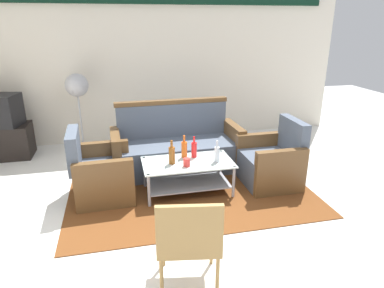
% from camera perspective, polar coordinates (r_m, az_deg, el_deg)
% --- Properties ---
extents(ground_plane, '(14.00, 14.00, 0.00)m').
position_cam_1_polar(ground_plane, '(3.71, 1.99, -13.32)').
color(ground_plane, white).
extents(wall_back, '(6.52, 0.19, 2.80)m').
position_cam_1_polar(wall_back, '(6.13, -5.36, 14.56)').
color(wall_back, silver).
rests_on(wall_back, ground).
extents(rug, '(2.99, 2.11, 0.01)m').
position_cam_1_polar(rug, '(4.41, -0.40, -7.48)').
color(rug, brown).
rests_on(rug, ground).
extents(couch, '(1.82, 0.79, 0.96)m').
position_cam_1_polar(couch, '(4.87, -2.63, -0.80)').
color(couch, '#4C5666').
rests_on(couch, rug).
extents(armchair_left, '(0.72, 0.78, 0.85)m').
position_cam_1_polar(armchair_left, '(4.27, -14.98, -4.99)').
color(armchair_left, '#4C5666').
rests_on(armchair_left, rug).
extents(armchair_right, '(0.70, 0.76, 0.85)m').
position_cam_1_polar(armchair_right, '(4.58, 13.12, -3.10)').
color(armchair_right, '#4C5666').
rests_on(armchair_right, rug).
extents(coffee_table, '(1.10, 0.60, 0.40)m').
position_cam_1_polar(coffee_table, '(4.23, -0.72, -4.73)').
color(coffee_table, silver).
rests_on(coffee_table, rug).
extents(bottle_brown, '(0.08, 0.08, 0.30)m').
position_cam_1_polar(bottle_brown, '(4.09, -3.39, -1.82)').
color(bottle_brown, brown).
rests_on(bottle_brown, coffee_table).
extents(bottle_clear, '(0.06, 0.06, 0.27)m').
position_cam_1_polar(bottle_clear, '(4.15, 4.18, -1.65)').
color(bottle_clear, silver).
rests_on(bottle_clear, coffee_table).
extents(bottle_orange, '(0.07, 0.07, 0.29)m').
position_cam_1_polar(bottle_orange, '(4.27, -1.31, -0.86)').
color(bottle_orange, '#D85919').
rests_on(bottle_orange, coffee_table).
extents(bottle_red, '(0.07, 0.07, 0.27)m').
position_cam_1_polar(bottle_red, '(4.28, 0.35, -0.90)').
color(bottle_red, red).
rests_on(bottle_red, coffee_table).
extents(cup, '(0.08, 0.08, 0.10)m').
position_cam_1_polar(cup, '(4.03, -0.89, -3.07)').
color(cup, red).
rests_on(cup, coffee_table).
extents(tv_stand, '(0.80, 0.50, 0.52)m').
position_cam_1_polar(tv_stand, '(6.08, -28.89, 0.37)').
color(tv_stand, black).
rests_on(tv_stand, ground).
extents(pedestal_fan, '(0.36, 0.36, 1.27)m').
position_cam_1_polar(pedestal_fan, '(5.72, -18.62, 8.57)').
color(pedestal_fan, '#2D2D33').
rests_on(pedestal_fan, ground).
extents(wicker_chair, '(0.55, 0.55, 0.84)m').
position_cam_1_polar(wicker_chair, '(2.67, -0.53, -15.28)').
color(wicker_chair, '#AD844C').
rests_on(wicker_chair, ground).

